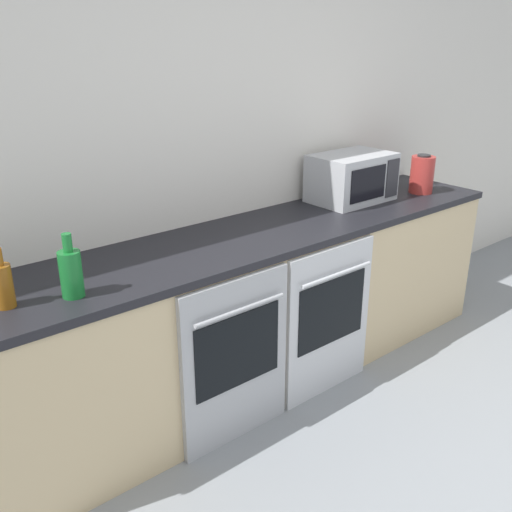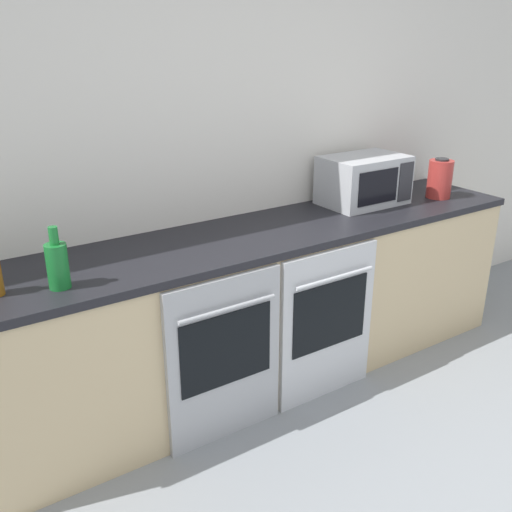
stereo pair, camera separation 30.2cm
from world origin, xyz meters
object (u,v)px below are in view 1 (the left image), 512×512
oven_left (236,361)px  bottle_green (71,272)px  microwave (352,178)px  bottle_amber (3,284)px  oven_right (329,321)px  kettle (422,174)px

oven_left → bottle_green: bearing=164.1°
microwave → bottle_amber: 2.13m
oven_left → oven_right: size_ratio=1.00×
microwave → bottle_green: size_ratio=1.91×
bottle_green → bottle_amber: bottle_green is taller
bottle_green → oven_left: bearing=-15.9°
kettle → bottle_green: bearing=-178.3°
kettle → bottle_amber: bearing=180.0°
oven_right → bottle_green: (-1.29, 0.19, 0.57)m
oven_left → kettle: 1.84m
microwave → bottle_amber: size_ratio=2.11×
bottle_amber → kettle: size_ratio=0.96×
microwave → kettle: bearing=-18.2°
bottle_amber → oven_right: bearing=-9.6°
oven_right → bottle_amber: 1.65m
oven_right → bottle_amber: bottle_amber is taller
microwave → kettle: microwave is taller
bottle_green → bottle_amber: (-0.23, 0.07, -0.01)m
oven_left → bottle_green: (-0.66, 0.19, 0.57)m
oven_left → microwave: bearing=18.9°
oven_left → bottle_amber: bottle_amber is taller
oven_right → oven_left: bearing=180.0°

